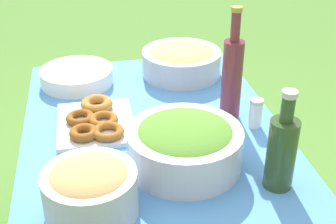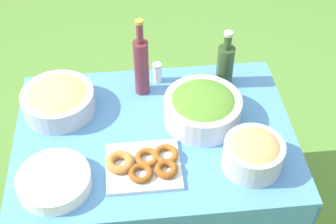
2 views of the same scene
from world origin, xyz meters
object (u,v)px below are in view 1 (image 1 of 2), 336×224
object	(u,v)px
wine_bottle	(232,77)
bread_bowl	(90,189)
plate_stack	(77,76)
olive_oil_bottle	(282,151)
donut_platter	(95,121)
salad_bowl	(185,144)
pasta_bowl	(181,60)

from	to	relation	value
wine_bottle	bread_bowl	size ratio (longest dim) A/B	1.64
plate_stack	olive_oil_bottle	distance (m)	0.90
donut_platter	salad_bowl	bearing A→B (deg)	-137.81
salad_bowl	bread_bowl	size ratio (longest dim) A/B	1.40
salad_bowl	donut_platter	bearing A→B (deg)	42.19
salad_bowl	bread_bowl	distance (m)	0.31
pasta_bowl	bread_bowl	world-z (taller)	bread_bowl
salad_bowl	olive_oil_bottle	world-z (taller)	olive_oil_bottle
salad_bowl	pasta_bowl	distance (m)	0.62
donut_platter	olive_oil_bottle	size ratio (longest dim) A/B	1.06
pasta_bowl	bread_bowl	distance (m)	0.86
plate_stack	olive_oil_bottle	bearing A→B (deg)	-144.91
donut_platter	olive_oil_bottle	distance (m)	0.62
salad_bowl	pasta_bowl	xyz separation A→B (m)	(0.61, -0.12, -0.01)
salad_bowl	wine_bottle	bearing A→B (deg)	-40.72
donut_platter	wine_bottle	world-z (taller)	wine_bottle
salad_bowl	olive_oil_bottle	distance (m)	0.27
olive_oil_bottle	bread_bowl	size ratio (longest dim) A/B	1.22
salad_bowl	plate_stack	size ratio (longest dim) A/B	1.18
pasta_bowl	donut_platter	distance (m)	0.50
olive_oil_bottle	wine_bottle	distance (m)	0.38
olive_oil_bottle	pasta_bowl	bearing A→B (deg)	8.05
salad_bowl	donut_platter	world-z (taller)	salad_bowl
donut_platter	plate_stack	xyz separation A→B (m)	(0.34, 0.05, 0.01)
bread_bowl	olive_oil_bottle	bearing A→B (deg)	-87.92
pasta_bowl	donut_platter	world-z (taller)	pasta_bowl
plate_stack	bread_bowl	world-z (taller)	bread_bowl
wine_bottle	plate_stack	bearing A→B (deg)	54.23
plate_stack	donut_platter	bearing A→B (deg)	-171.01
plate_stack	bread_bowl	size ratio (longest dim) A/B	1.19
bread_bowl	pasta_bowl	bearing A→B (deg)	-27.01
plate_stack	pasta_bowl	bearing A→B (deg)	-88.97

